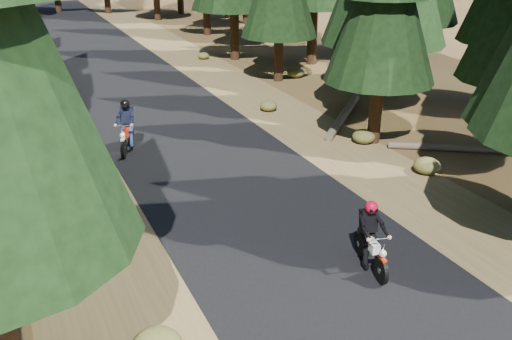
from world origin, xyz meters
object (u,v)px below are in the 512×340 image
at_px(log_near, 344,115).
at_px(rider_follow, 127,135).
at_px(log_far, 444,148).
at_px(rider_lead, 371,248).

bearing_deg(log_near, rider_follow, 133.56).
relative_size(log_far, rider_lead, 2.04).
bearing_deg(log_near, log_far, -120.89).
bearing_deg(rider_follow, log_far, 178.62).
distance_m(rider_lead, rider_follow, 10.30).
relative_size(log_near, rider_follow, 2.66).
xyz_separation_m(rider_lead, rider_follow, (-3.35, 9.74, 0.06)).
bearing_deg(log_near, rider_lead, -165.76).
distance_m(log_far, rider_follow, 11.10).
relative_size(log_near, rider_lead, 2.96).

